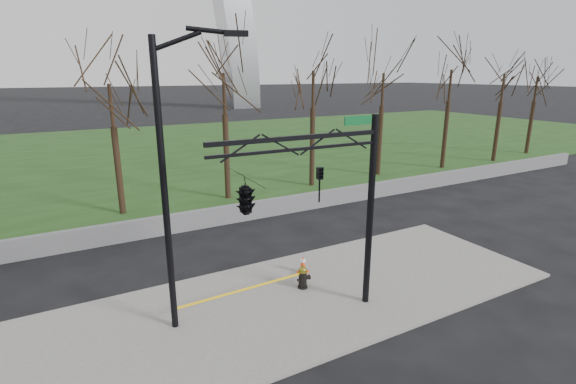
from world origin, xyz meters
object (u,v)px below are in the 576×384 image
fire_hydrant (303,277)px  street_light (172,170)px  traffic_signal_mast (273,192)px  traffic_cone (303,264)px

fire_hydrant → street_light: size_ratio=0.10×
traffic_signal_mast → fire_hydrant: bearing=41.5°
traffic_signal_mast → street_light: bearing=148.9°
fire_hydrant → street_light: (-4.16, -0.23, 4.21)m
traffic_cone → traffic_signal_mast: 5.21m
fire_hydrant → traffic_signal_mast: size_ratio=0.14×
fire_hydrant → street_light: 5.92m
fire_hydrant → traffic_cone: 1.16m
fire_hydrant → traffic_signal_mast: traffic_signal_mast is taller
traffic_cone → street_light: (-4.75, -1.22, 4.26)m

